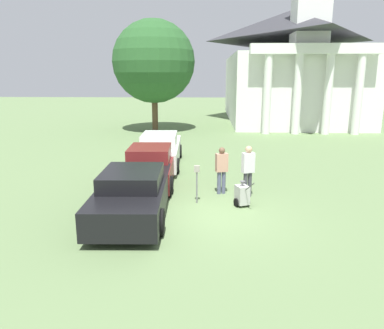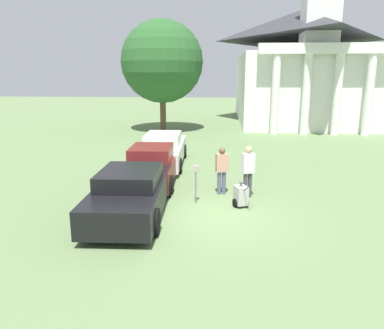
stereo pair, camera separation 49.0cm
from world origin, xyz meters
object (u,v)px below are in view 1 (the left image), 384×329
person_worker (222,168)px  church (289,62)px  parked_car_white (160,150)px  equipment_cart (242,195)px  parked_car_maroon (151,166)px  person_supervisor (248,168)px  parking_meter (197,177)px  parked_car_black (134,193)px

person_worker → church: church is taller
parked_car_white → equipment_cart: size_ratio=5.20×
parked_car_maroon → parked_car_white: 2.95m
parked_car_maroon → person_supervisor: person_supervisor is taller
parking_meter → equipment_cart: (1.48, -0.23, -0.51)m
person_worker → equipment_cart: 1.55m
parked_car_maroon → parking_meter: (1.89, -2.36, 0.22)m
parked_car_maroon → church: bearing=64.0°
parked_car_black → parked_car_maroon: bearing=87.9°
parked_car_black → person_worker: person_worker is taller
church → parked_car_black: bearing=-111.0°
person_supervisor → equipment_cart: (-0.27, -0.99, -0.65)m
parked_car_maroon → person_supervisor: size_ratio=2.60×
parked_car_black → parked_car_white: bearing=87.9°
parked_car_maroon → parking_meter: parked_car_maroon is taller
parked_car_black → person_worker: (2.74, 2.13, 0.28)m
parked_car_white → parked_car_maroon: bearing=-92.1°
parked_car_maroon → equipment_cart: (3.37, -2.59, -0.29)m
parked_car_maroon → equipment_cart: parked_car_maroon is taller
parked_car_white → person_worker: person_worker is taller
parking_meter → person_supervisor: size_ratio=0.71×
equipment_cart → church: (6.20, 24.11, 4.90)m
parked_car_black → parking_meter: parked_car_black is taller
parking_meter → person_worker: person_worker is taller
parked_car_black → person_supervisor: size_ratio=2.91×
parking_meter → person_supervisor: (1.75, 0.76, 0.14)m
parked_car_maroon → person_worker: person_worker is taller
parked_car_black → person_supervisor: person_supervisor is taller
parked_car_maroon → person_supervisor: bearing=-25.8°
parking_meter → person_worker: size_ratio=0.76×
person_supervisor → parked_car_black: bearing=5.1°
parking_meter → church: 25.47m
parked_car_black → parking_meter: size_ratio=4.09×
parked_car_white → church: 21.38m
person_supervisor → equipment_cart: 1.22m
parked_car_maroon → parking_meter: 3.03m
person_worker → church: (6.83, 22.82, 4.32)m
parked_car_white → church: (9.57, 18.56, 4.58)m
equipment_cart → person_supervisor: bearing=52.6°
parked_car_white → church: bearing=60.7°
parked_car_white → person_worker: size_ratio=3.06×
parked_car_maroon → person_supervisor: 3.99m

